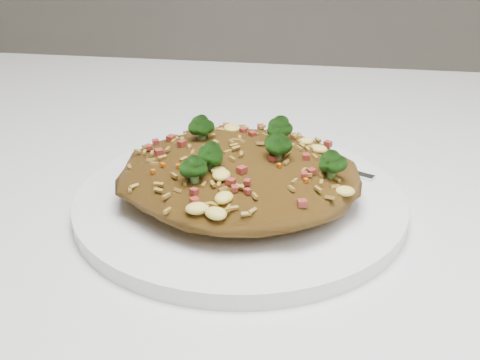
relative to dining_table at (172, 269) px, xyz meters
name	(u,v)px	position (x,y,z in m)	size (l,w,h in m)	color
dining_table	(172,269)	(0.00, 0.00, 0.00)	(1.20, 0.80, 0.75)	silver
plate	(240,203)	(0.07, -0.03, 0.10)	(0.28, 0.28, 0.01)	white
fried_rice	(241,167)	(0.07, -0.03, 0.13)	(0.20, 0.19, 0.06)	brown
fork	(301,160)	(0.12, 0.04, 0.11)	(0.15, 0.08, 0.00)	silver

